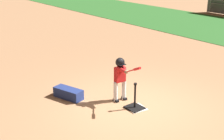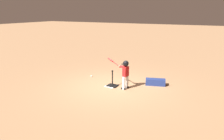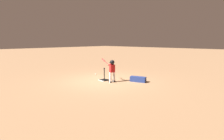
{
  "view_description": "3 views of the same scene",
  "coord_description": "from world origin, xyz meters",
  "px_view_note": "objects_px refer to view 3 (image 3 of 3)",
  "views": [
    {
      "loc": [
        5.28,
        -4.94,
        3.62
      ],
      "look_at": [
        -0.59,
        -0.28,
        0.92
      ],
      "focal_mm": 50.0,
      "sensor_mm": 36.0,
      "label": 1
    },
    {
      "loc": [
        -4.08,
        7.84,
        3.14
      ],
      "look_at": [
        0.06,
        -0.04,
        0.72
      ],
      "focal_mm": 35.0,
      "sensor_mm": 36.0,
      "label": 2
    },
    {
      "loc": [
        -6.81,
        6.71,
        2.21
      ],
      "look_at": [
        -0.61,
        0.02,
        0.67
      ],
      "focal_mm": 28.0,
      "sensor_mm": 36.0,
      "label": 3
    }
  ],
  "objects_px": {
    "baseball": "(96,74)",
    "equipment_bag": "(138,79)",
    "batting_tee": "(104,79)",
    "batter_child": "(112,68)"
  },
  "relations": [
    {
      "from": "batting_tee",
      "to": "equipment_bag",
      "type": "bearing_deg",
      "value": -148.13
    },
    {
      "from": "batting_tee",
      "to": "baseball",
      "type": "distance_m",
      "value": 1.72
    },
    {
      "from": "batting_tee",
      "to": "batter_child",
      "type": "height_order",
      "value": "batter_child"
    },
    {
      "from": "batting_tee",
      "to": "equipment_bag",
      "type": "distance_m",
      "value": 1.88
    },
    {
      "from": "equipment_bag",
      "to": "baseball",
      "type": "bearing_deg",
      "value": -12.5
    },
    {
      "from": "baseball",
      "to": "equipment_bag",
      "type": "relative_size",
      "value": 0.09
    },
    {
      "from": "batter_child",
      "to": "baseball",
      "type": "height_order",
      "value": "batter_child"
    },
    {
      "from": "batting_tee",
      "to": "batter_child",
      "type": "xyz_separation_m",
      "value": [
        -0.59,
        0.02,
        0.67
      ]
    },
    {
      "from": "baseball",
      "to": "equipment_bag",
      "type": "distance_m",
      "value": 3.16
    },
    {
      "from": "baseball",
      "to": "equipment_bag",
      "type": "height_order",
      "value": "equipment_bag"
    }
  ]
}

